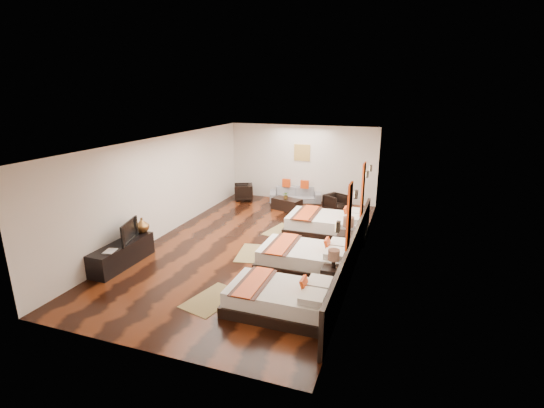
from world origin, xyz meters
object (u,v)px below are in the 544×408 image
at_px(tv_console, 122,254).
at_px(sofa, 295,195).
at_px(table_plant, 286,195).
at_px(armchair_left, 243,192).
at_px(coffee_table, 287,204).
at_px(armchair_right, 335,202).
at_px(nightstand_a, 333,275).
at_px(nightstand_b, 347,241).
at_px(bed_near, 281,299).
at_px(tv, 126,231).
at_px(bed_mid, 307,258).
at_px(bed_far, 328,224).
at_px(figurine, 142,225).
at_px(book, 105,251).

bearing_deg(tv_console, sofa, 70.29).
bearing_deg(sofa, table_plant, -108.62).
bearing_deg(armchair_left, sofa, 78.22).
bearing_deg(coffee_table, armchair_left, 161.62).
bearing_deg(armchair_right, nightstand_a, -141.19).
height_order(nightstand_a, nightstand_b, nightstand_b).
bearing_deg(nightstand_a, tv_console, -174.33).
bearing_deg(bed_near, armchair_right, 92.06).
relative_size(bed_near, sofa, 1.07).
bearing_deg(tv, sofa, -35.90).
xyz_separation_m(bed_mid, tv_console, (-4.20, -1.23, -0.01)).
relative_size(tv_console, sofa, 0.96).
bearing_deg(coffee_table, armchair_right, 17.25).
bearing_deg(coffee_table, bed_far, -46.15).
relative_size(bed_mid, tv, 2.42).
distance_m(bed_near, sofa, 7.51).
relative_size(armchair_left, armchair_right, 1.08).
relative_size(nightstand_b, tv, 1.11).
bearing_deg(nightstand_a, table_plant, 117.31).
height_order(armchair_left, armchair_right, armchair_left).
distance_m(nightstand_a, coffee_table, 5.68).
xyz_separation_m(tv_console, table_plant, (2.35, 5.52, 0.26)).
relative_size(bed_mid, nightstand_b, 2.18).
bearing_deg(bed_near, table_plant, 106.58).
bearing_deg(bed_mid, bed_far, 89.96).
distance_m(tv_console, armchair_right, 7.23).
xyz_separation_m(tv, coffee_table, (2.32, 5.41, -0.61)).
relative_size(bed_far, nightstand_b, 2.32).
bearing_deg(tv_console, armchair_left, 85.81).
distance_m(tv_console, coffee_table, 6.04).
bearing_deg(table_plant, nightstand_b, -50.09).
bearing_deg(figurine, coffee_table, 63.51).
bearing_deg(armchair_right, figurine, 171.67).
relative_size(bed_mid, figurine, 5.74).
distance_m(book, armchair_left, 6.73).
height_order(figurine, table_plant, figurine).
height_order(sofa, armchair_left, armchair_left).
height_order(bed_far, tv, tv).
distance_m(nightstand_b, table_plant, 4.05).
height_order(bed_mid, figurine, figurine).
bearing_deg(tv, coffee_table, -39.36).
bearing_deg(armchair_left, book, -27.87).
xyz_separation_m(bed_far, armchair_right, (-0.25, 2.40, -0.01)).
xyz_separation_m(nightstand_b, table_plant, (-2.60, 3.10, 0.18)).
relative_size(nightstand_b, table_plant, 3.80).
relative_size(tv, sofa, 0.48).
bearing_deg(armchair_left, nightstand_b, 25.93).
relative_size(nightstand_b, armchair_left, 1.44).
xyz_separation_m(armchair_right, coffee_table, (-1.59, -0.49, -0.09)).
height_order(book, figurine, figurine).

